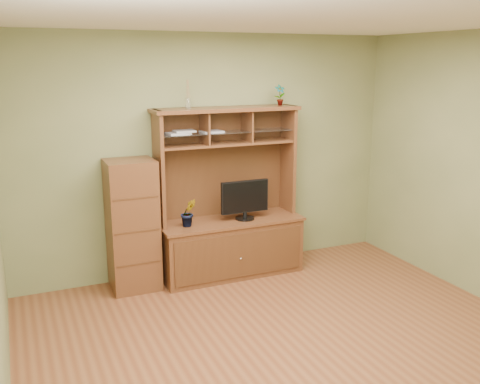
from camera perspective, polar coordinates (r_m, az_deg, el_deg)
room at (r=4.33m, az=6.01°, el=-0.17°), size 4.54×4.04×2.74m
media_hutch at (r=6.11m, az=-1.13°, el=-4.02°), size 1.66×0.61×1.90m
monitor at (r=6.00m, az=0.53°, el=-0.76°), size 0.56×0.22×0.44m
orchid_plant at (r=5.79m, az=-5.52°, el=-2.21°), size 0.17×0.14×0.31m
top_plant at (r=6.18m, az=4.28°, el=10.28°), size 0.13×0.09×0.23m
reed_diffuser at (r=5.75m, az=-5.57°, el=10.01°), size 0.06×0.06×0.30m
magazines at (r=5.80m, az=-5.26°, el=6.38°), size 0.64×0.21×0.04m
side_cabinet at (r=5.77m, az=-11.40°, el=-3.51°), size 0.50×0.46×1.40m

